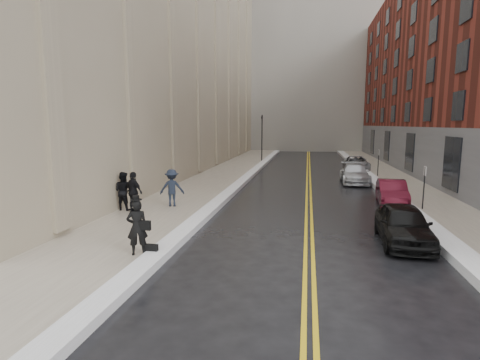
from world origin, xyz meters
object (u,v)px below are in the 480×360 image
at_px(car_black, 403,224).
at_px(car_silver_near, 355,174).
at_px(pedestrian_main, 137,227).
at_px(pedestrian_a, 123,191).
at_px(pedestrian_c, 134,192).
at_px(car_silver_far, 356,163).
at_px(car_maroon, 392,192).
at_px(pedestrian_b, 172,188).

relative_size(car_black, car_silver_near, 0.87).
xyz_separation_m(car_black, pedestrian_main, (-8.57, -3.13, 0.33)).
relative_size(car_silver_near, pedestrian_a, 2.55).
bearing_deg(pedestrian_c, pedestrian_a, 2.18).
relative_size(car_silver_near, car_silver_far, 1.00).
relative_size(car_silver_far, pedestrian_c, 2.49).
xyz_separation_m(car_maroon, pedestrian_b, (-11.03, -3.11, 0.43)).
xyz_separation_m(car_silver_far, pedestrian_c, (-12.34, -19.65, 0.44)).
bearing_deg(car_maroon, pedestrian_main, -128.54).
relative_size(car_black, pedestrian_main, 2.33).
distance_m(pedestrian_main, pedestrian_a, 6.61).
height_order(car_silver_far, pedestrian_b, pedestrian_b).
bearing_deg(pedestrian_main, pedestrian_a, -83.27).
relative_size(car_maroon, pedestrian_a, 2.12).
xyz_separation_m(car_silver_near, car_silver_far, (1.05, 7.76, -0.03)).
xyz_separation_m(pedestrian_a, pedestrian_b, (1.97, 1.22, 0.01)).
bearing_deg(car_maroon, pedestrian_c, -154.23).
xyz_separation_m(car_maroon, car_silver_near, (-1.05, 7.27, 0.04)).
bearing_deg(car_maroon, pedestrian_a, -156.28).
xyz_separation_m(car_maroon, pedestrian_c, (-12.34, -4.61, 0.45)).
relative_size(car_maroon, pedestrian_c, 2.07).
distance_m(car_maroon, pedestrian_a, 13.71).
xyz_separation_m(car_silver_far, pedestrian_b, (-11.03, -18.15, 0.42)).
bearing_deg(car_maroon, car_silver_near, 103.50).
relative_size(pedestrian_a, pedestrian_b, 0.99).
relative_size(car_silver_far, pedestrian_a, 2.55).
bearing_deg(car_silver_far, pedestrian_a, -122.36).
distance_m(car_silver_near, pedestrian_a, 16.66).
bearing_deg(pedestrian_c, car_silver_far, -97.24).
distance_m(car_silver_near, pedestrian_c, 16.39).
relative_size(pedestrian_a, pedestrian_c, 0.97).
bearing_deg(pedestrian_a, pedestrian_main, 131.47).
bearing_deg(pedestrian_b, pedestrian_c, 34.69).
relative_size(pedestrian_main, pedestrian_b, 0.95).
bearing_deg(pedestrian_b, car_black, 145.15).
xyz_separation_m(pedestrian_a, pedestrian_c, (0.66, -0.28, 0.02)).
xyz_separation_m(car_black, pedestrian_a, (-11.97, 2.54, 0.37)).
distance_m(car_black, pedestrian_a, 12.24).
distance_m(car_black, pedestrian_c, 11.54).
bearing_deg(car_black, car_maroon, 84.02).
bearing_deg(car_silver_near, car_black, -89.22).
bearing_deg(pedestrian_c, car_silver_near, -108.63).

